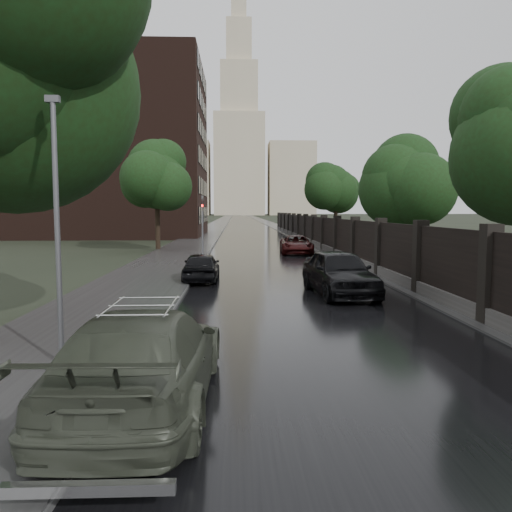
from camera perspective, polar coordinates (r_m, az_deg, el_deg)
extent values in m
plane|color=black|center=(8.66, 12.40, -15.54)|extent=(800.00, 800.00, 0.00)
cube|color=black|center=(197.86, -1.69, 4.38)|extent=(8.00, 420.00, 0.02)
cube|color=#2D2D2D|center=(197.88, -3.44, 4.39)|extent=(4.00, 420.00, 0.16)
cube|color=#2D2D2D|center=(197.99, -0.10, 4.39)|extent=(3.00, 420.00, 0.08)
cube|color=#383533|center=(40.48, 7.24, 1.25)|extent=(0.40, 75.00, 0.50)
cube|color=black|center=(40.41, 7.27, 3.01)|extent=(0.15, 75.00, 2.00)
cube|color=black|center=(78.13, 2.63, 4.01)|extent=(0.45, 0.45, 2.70)
cylinder|color=black|center=(38.28, -11.20, 4.97)|extent=(0.36, 0.36, 5.85)
sphere|color=black|center=(38.34, -11.26, 8.47)|extent=(4.25, 4.25, 4.25)
cylinder|color=black|center=(31.33, 15.61, 4.53)|extent=(0.36, 0.36, 5.53)
sphere|color=black|center=(31.39, 15.71, 8.57)|extent=(4.08, 4.08, 4.08)
cylinder|color=black|center=(48.78, 9.09, 4.85)|extent=(0.36, 0.36, 5.53)
sphere|color=black|center=(48.82, 9.13, 7.45)|extent=(4.08, 4.08, 4.08)
cylinder|color=#59595E|center=(9.90, -21.73, 1.67)|extent=(0.10, 0.10, 5.00)
cube|color=#59595E|center=(10.09, -22.24, 16.28)|extent=(0.25, 0.12, 0.12)
cylinder|color=#59595E|center=(32.93, -6.12, 2.52)|extent=(0.12, 0.12, 3.00)
imported|color=#59595E|center=(32.90, -6.16, 6.01)|extent=(0.16, 0.20, 1.00)
sphere|color=#FF0C0C|center=(32.75, -6.17, 5.75)|extent=(0.14, 0.14, 0.14)
cube|color=black|center=(62.29, -17.42, 11.43)|extent=(24.00, 18.00, 20.00)
cube|color=tan|center=(309.85, -7.92, 8.72)|extent=(28.00, 22.00, 44.00)
cube|color=tan|center=(310.28, 4.06, 8.75)|extent=(28.00, 22.00, 44.00)
cube|color=tan|center=(309.01, -1.93, 10.26)|extent=(30.00, 30.00, 60.00)
cube|color=tan|center=(315.02, -1.96, 17.53)|extent=(22.00, 22.00, 40.00)
cube|color=tan|center=(322.73, -1.97, 22.74)|extent=(15.00, 15.00, 30.00)
cube|color=tan|center=(330.01, -1.99, 26.39)|extent=(9.00, 9.00, 18.00)
imported|color=#3C4134|center=(8.06, -12.81, -11.32)|extent=(2.31, 5.39, 1.55)
imported|color=black|center=(21.50, -6.27, -1.23)|extent=(1.51, 3.74, 1.27)
imported|color=black|center=(18.18, 9.49, -1.85)|extent=(2.37, 5.01, 1.65)
imported|color=black|center=(34.98, 4.62, 1.30)|extent=(2.36, 4.77, 1.30)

